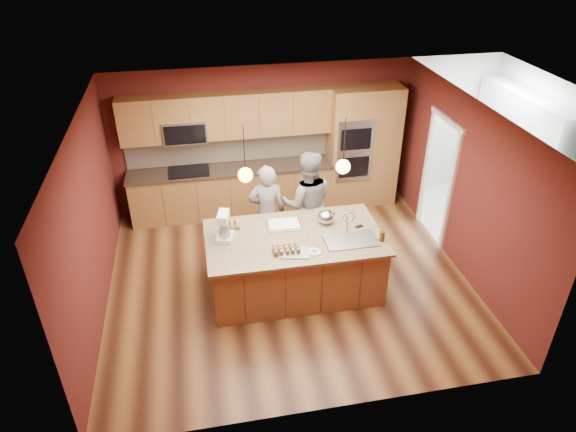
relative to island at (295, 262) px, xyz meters
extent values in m
plane|color=#3F2012|center=(-0.06, 0.25, -0.48)|extent=(5.50, 5.50, 0.00)
plane|color=white|center=(-0.06, 0.25, 2.22)|extent=(5.50, 5.50, 0.00)
plane|color=#551C18|center=(-0.06, 2.75, 0.87)|extent=(5.50, 0.00, 5.50)
plane|color=#551C18|center=(-0.06, -2.25, 0.87)|extent=(5.50, 0.00, 5.50)
plane|color=#551C18|center=(-2.81, 0.25, 0.87)|extent=(0.00, 5.00, 5.00)
plane|color=#551C18|center=(2.69, 0.25, 0.87)|extent=(0.00, 5.00, 5.00)
cube|color=brown|center=(-0.71, 2.45, -0.03)|extent=(3.70, 0.60, 0.90)
cube|color=black|center=(-0.71, 2.44, 0.43)|extent=(3.74, 0.64, 0.04)
cube|color=beige|center=(-0.71, 2.74, 0.74)|extent=(3.70, 0.03, 0.56)
cube|color=brown|center=(-0.71, 2.57, 1.42)|extent=(3.70, 0.36, 0.80)
cube|color=black|center=(-1.46, 2.43, 0.46)|extent=(0.72, 0.52, 0.03)
cube|color=#A0A1A6|center=(-1.46, 2.55, 1.20)|extent=(0.76, 0.40, 0.40)
cube|color=brown|center=(1.54, 2.45, 0.67)|extent=(0.80, 0.60, 2.30)
cube|color=#A0A1A6|center=(1.54, 2.15, 0.72)|extent=(0.66, 0.04, 1.20)
cube|color=brown|center=(2.19, 2.45, 0.67)|extent=(0.50, 0.60, 2.30)
plane|color=beige|center=(3.59, 1.45, -0.48)|extent=(2.60, 2.60, 0.00)
plane|color=beige|center=(4.49, 1.45, 0.87)|extent=(0.00, 2.70, 2.70)
cube|color=white|center=(4.29, 1.45, 1.47)|extent=(0.35, 2.40, 0.75)
cylinder|color=black|center=(-0.68, 0.00, 1.87)|extent=(0.01, 0.01, 0.70)
sphere|color=#FFC758|center=(-0.68, 0.00, 1.52)|extent=(0.20, 0.20, 0.20)
cylinder|color=black|center=(0.65, 0.00, 1.87)|extent=(0.01, 0.01, 0.70)
sphere|color=#FFC758|center=(0.65, 0.00, 1.52)|extent=(0.20, 0.20, 0.20)
cube|color=brown|center=(-0.02, 0.00, -0.03)|extent=(2.47, 1.34, 0.90)
cube|color=tan|center=(-0.02, 0.00, 0.44)|extent=(2.57, 1.44, 0.04)
cube|color=#A0A1A6|center=(0.76, -0.25, 0.38)|extent=(0.74, 0.43, 0.18)
imported|color=black|center=(-0.27, 0.97, 0.34)|extent=(0.62, 0.43, 1.64)
imported|color=slate|center=(0.39, 0.97, 0.42)|extent=(0.97, 0.80, 1.81)
cube|color=white|center=(-1.01, 0.12, 0.50)|extent=(0.28, 0.33, 0.07)
cube|color=white|center=(-1.01, 0.25, 0.67)|extent=(0.13, 0.11, 0.29)
cube|color=white|center=(-1.01, 0.15, 0.83)|extent=(0.21, 0.31, 0.11)
cylinder|color=#B5B7BD|center=(-1.01, 0.08, 0.57)|extent=(0.17, 0.17, 0.16)
cube|color=silver|center=(-0.11, 0.31, 0.48)|extent=(0.53, 0.40, 0.03)
cube|color=white|center=(-0.11, 0.31, 0.50)|extent=(0.46, 0.33, 0.02)
cube|color=#A0A1A6|center=(-0.09, -0.41, 0.47)|extent=(0.46, 0.37, 0.02)
ellipsoid|color=#B5B7BD|center=(0.52, 0.27, 0.56)|extent=(0.26, 0.26, 0.22)
cylinder|color=white|center=(0.17, -0.43, 0.47)|extent=(0.19, 0.19, 0.01)
cylinder|color=#3E2B0E|center=(1.19, -0.34, 0.54)|extent=(0.08, 0.08, 0.15)
cube|color=black|center=(0.98, 0.08, 0.47)|extent=(0.13, 0.10, 0.01)
cube|color=white|center=(4.17, 1.11, 0.04)|extent=(0.70, 0.72, 1.05)
cube|color=white|center=(4.15, 1.86, 0.02)|extent=(0.78, 0.80, 1.00)
camera|label=1|loc=(-1.28, -6.05, 4.57)|focal=32.00mm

